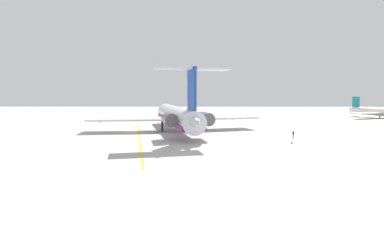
{
  "coord_description": "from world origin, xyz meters",
  "views": [
    {
      "loc": [
        74.11,
        16.12,
        9.19
      ],
      "look_at": [
        -1.76,
        15.18,
        3.34
      ],
      "focal_mm": 28.43,
      "sensor_mm": 36.0,
      "label": 1
    }
  ],
  "objects_px": {
    "main_jetliner": "(177,116)",
    "airliner_far_left": "(382,112)",
    "ground_crew_near_nose": "(100,120)",
    "safety_cone_wingtip": "(292,142)",
    "ground_crew_near_tail": "(293,133)",
    "safety_cone_nose": "(232,120)"
  },
  "relations": [
    {
      "from": "airliner_far_left",
      "to": "ground_crew_near_tail",
      "type": "xyz_separation_m",
      "value": [
        53.57,
        -50.75,
        -1.36
      ]
    },
    {
      "from": "safety_cone_wingtip",
      "to": "safety_cone_nose",
      "type": "bearing_deg",
      "value": -174.42
    },
    {
      "from": "main_jetliner",
      "to": "airliner_far_left",
      "type": "height_order",
      "value": "main_jetliner"
    },
    {
      "from": "main_jetliner",
      "to": "safety_cone_wingtip",
      "type": "bearing_deg",
      "value": -142.49
    },
    {
      "from": "airliner_far_left",
      "to": "safety_cone_wingtip",
      "type": "xyz_separation_m",
      "value": [
        60.53,
        -53.2,
        -2.13
      ]
    },
    {
      "from": "safety_cone_wingtip",
      "to": "ground_crew_near_nose",
      "type": "bearing_deg",
      "value": -129.21
    },
    {
      "from": "safety_cone_nose",
      "to": "ground_crew_near_tail",
      "type": "bearing_deg",
      "value": 9.61
    },
    {
      "from": "ground_crew_near_nose",
      "to": "safety_cone_wingtip",
      "type": "distance_m",
      "value": 62.37
    },
    {
      "from": "main_jetliner",
      "to": "safety_cone_wingtip",
      "type": "height_order",
      "value": "main_jetliner"
    },
    {
      "from": "airliner_far_left",
      "to": "ground_crew_near_tail",
      "type": "distance_m",
      "value": 73.81
    },
    {
      "from": "main_jetliner",
      "to": "ground_crew_near_nose",
      "type": "distance_m",
      "value": 33.32
    },
    {
      "from": "main_jetliner",
      "to": "ground_crew_near_tail",
      "type": "distance_m",
      "value": 27.66
    },
    {
      "from": "ground_crew_near_nose",
      "to": "safety_cone_nose",
      "type": "distance_m",
      "value": 44.81
    },
    {
      "from": "main_jetliner",
      "to": "safety_cone_nose",
      "type": "distance_m",
      "value": 36.71
    },
    {
      "from": "safety_cone_nose",
      "to": "airliner_far_left",
      "type": "bearing_deg",
      "value": 99.69
    },
    {
      "from": "ground_crew_near_tail",
      "to": "safety_cone_wingtip",
      "type": "distance_m",
      "value": 7.41
    },
    {
      "from": "main_jetliner",
      "to": "airliner_far_left",
      "type": "bearing_deg",
      "value": -73.96
    },
    {
      "from": "ground_crew_near_tail",
      "to": "safety_cone_nose",
      "type": "distance_m",
      "value": 44.27
    },
    {
      "from": "ground_crew_near_nose",
      "to": "airliner_far_left",
      "type": "bearing_deg",
      "value": 62.55
    },
    {
      "from": "ground_crew_near_tail",
      "to": "safety_cone_wingtip",
      "type": "height_order",
      "value": "ground_crew_near_tail"
    },
    {
      "from": "main_jetliner",
      "to": "ground_crew_near_tail",
      "type": "height_order",
      "value": "main_jetliner"
    },
    {
      "from": "ground_crew_near_tail",
      "to": "airliner_far_left",
      "type": "bearing_deg",
      "value": 119.58
    }
  ]
}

